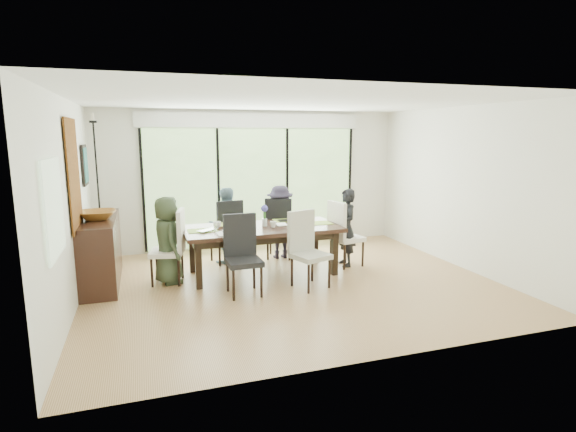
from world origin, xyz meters
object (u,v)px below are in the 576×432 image
object	(u,v)px
laptop	(210,231)
bowl	(97,215)
chair_right_end	(347,233)
sideboard	(101,251)
person_right_end	(346,228)
chair_far_right	(280,227)
cup_c	(307,220)
person_left_end	(168,240)
vase	(265,222)
table_top	(262,229)
person_far_left	(225,225)
cup_a	(217,225)
person_far_right	(280,222)
chair_left_end	(166,246)
chair_near_right	(311,250)
chair_far_left	(225,231)
chair_near_left	(244,256)
cup_b	(273,225)

from	to	relation	value
laptop	bowl	xyz separation A→B (m)	(-1.60, 0.30, 0.28)
chair_right_end	sideboard	distance (m)	3.96
person_right_end	bowl	distance (m)	3.96
chair_far_right	cup_c	world-z (taller)	chair_far_right
chair_far_right	person_left_end	world-z (taller)	person_left_end
vase	cup_c	distance (m)	0.75
table_top	chair_right_end	distance (m)	1.51
chair_far_right	cup_c	bearing A→B (deg)	131.63
person_far_left	vase	bearing A→B (deg)	109.49
laptop	bowl	size ratio (longest dim) A/B	0.64
cup_a	person_far_right	bearing A→B (deg)	28.55
bowl	sideboard	bearing A→B (deg)	90.00
bowl	chair_left_end	bearing A→B (deg)	-11.97
chair_near_right	vase	distance (m)	1.06
sideboard	bowl	distance (m)	0.58
chair_far_left	sideboard	distance (m)	2.08
chair_far_right	chair_near_left	xyz separation A→B (m)	(-1.05, -1.72, 0.00)
chair_near_right	laptop	distance (m)	1.57
cup_b	sideboard	xyz separation A→B (m)	(-2.60, 0.40, -0.32)
chair_far_right	sideboard	world-z (taller)	chair_far_right
person_far_left	person_far_right	xyz separation A→B (m)	(1.00, 0.00, 0.00)
vase	chair_far_right	bearing A→B (deg)	57.99
table_top	sideboard	size ratio (longest dim) A/B	1.39
table_top	cup_c	xyz separation A→B (m)	(0.80, 0.10, 0.08)
person_left_end	laptop	size ratio (longest dim) A/B	3.91
chair_right_end	person_left_end	xyz separation A→B (m)	(-2.98, 0.00, 0.10)
table_top	person_right_end	bearing A→B (deg)	0.00
table_top	cup_a	xyz separation A→B (m)	(-0.70, 0.15, 0.08)
chair_far_right	person_far_right	xyz separation A→B (m)	(0.00, -0.02, 0.10)
laptop	sideboard	bearing A→B (deg)	128.91
table_top	person_left_end	bearing A→B (deg)	180.00
chair_right_end	chair_near_right	distance (m)	1.33
chair_near_left	person_far_right	distance (m)	2.00
chair_left_end	cup_a	xyz separation A→B (m)	(0.80, 0.15, 0.26)
chair_right_end	chair_near_left	world-z (taller)	same
sideboard	bowl	bearing A→B (deg)	-90.00
laptop	sideboard	xyz separation A→B (m)	(-1.60, 0.40, -0.29)
chair_right_end	person_right_end	size ratio (longest dim) A/B	0.85
vase	cup_c	bearing A→B (deg)	3.81
person_far_left	person_right_end	bearing A→B (deg)	143.56
person_right_end	table_top	bearing A→B (deg)	-85.49
chair_right_end	person_far_right	size ratio (longest dim) A/B	0.85
chair_near_left	cup_a	bearing A→B (deg)	99.93
person_right_end	bowl	world-z (taller)	person_right_end
cup_b	bowl	world-z (taller)	bowl
chair_left_end	chair_right_end	world-z (taller)	same
chair_near_right	sideboard	size ratio (longest dim) A/B	0.64
bowl	chair_right_end	bearing A→B (deg)	-2.92
chair_far_left	bowl	world-z (taller)	chair_far_left
cup_a	chair_right_end	bearing A→B (deg)	-3.90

